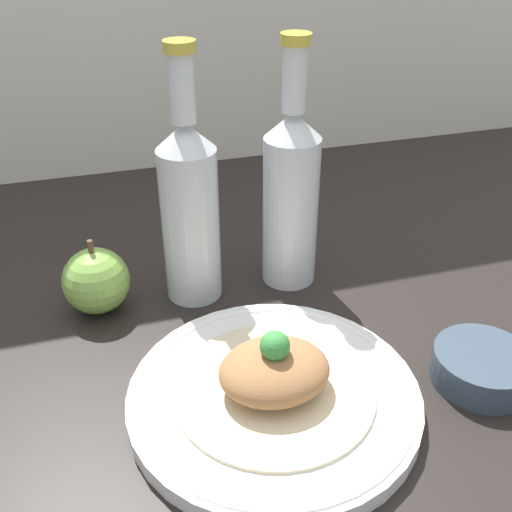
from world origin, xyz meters
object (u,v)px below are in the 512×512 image
dipping_bowl (482,367)px  cider_bottle_left (190,207)px  plated_food (274,374)px  plate (274,396)px  apple (96,281)px  cider_bottle_right (291,194)px

dipping_bowl → cider_bottle_left: bearing=136.2°
plated_food → plate: bearing=-90.0°
plated_food → apple: 26.53cm
dipping_bowl → cider_bottle_right: bearing=117.7°
cider_bottle_right → dipping_bowl: 29.47cm
cider_bottle_right → dipping_bowl: cider_bottle_right is taller
cider_bottle_left → cider_bottle_right: size_ratio=1.00×
cider_bottle_right → dipping_bowl: bearing=-62.3°
plate → plated_food: (0.00, 0.00, 2.80)cm
cider_bottle_left → cider_bottle_right: bearing=0.0°
plated_food → apple: size_ratio=2.08×
cider_bottle_left → plated_food: bearing=-80.5°
plated_food → cider_bottle_left: (-3.63, 21.62, 8.23)cm
cider_bottle_left → dipping_bowl: 36.78cm
plate → apple: (-15.52, 21.52, 2.85)cm
apple → cider_bottle_left: bearing=0.5°
plated_food → cider_bottle_right: cider_bottle_right is taller
apple → dipping_bowl: 44.61cm
cider_bottle_right → dipping_bowl: (12.79, -24.41, -10.45)cm
plate → dipping_bowl: bearing=-7.3°
plate → cider_bottle_right: 25.90cm
cider_bottle_left → apple: size_ratio=3.24×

